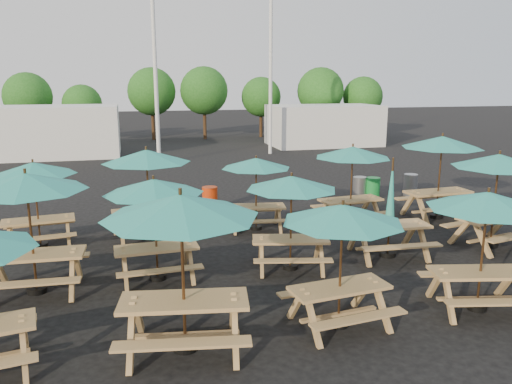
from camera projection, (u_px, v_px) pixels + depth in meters
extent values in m
plane|color=black|center=(270.00, 246.00, 12.93)|extent=(120.00, 120.00, 0.00)
cube|color=#A6774A|center=(33.00, 255.00, 9.91)|extent=(1.97, 0.83, 0.06)
cube|color=#A6774A|center=(27.00, 284.00, 9.30)|extent=(1.95, 0.35, 0.04)
cube|color=#A6774A|center=(42.00, 258.00, 10.66)|extent=(1.95, 0.35, 0.04)
cylinder|color=black|center=(37.00, 290.00, 10.07)|extent=(0.39, 0.39, 0.11)
cylinder|color=brown|center=(31.00, 234.00, 9.81)|extent=(0.05, 0.05, 2.48)
cone|color=teal|center=(26.00, 182.00, 9.58)|extent=(2.42, 2.42, 0.34)
cube|color=#A6774A|center=(38.00, 220.00, 12.68)|extent=(1.82, 0.91, 0.06)
cube|color=#A6774A|center=(39.00, 238.00, 12.16)|extent=(1.76, 0.48, 0.04)
cube|color=#A6774A|center=(40.00, 224.00, 13.31)|extent=(1.76, 0.48, 0.04)
cylinder|color=black|center=(41.00, 245.00, 12.82)|extent=(0.35, 0.35, 0.10)
cylinder|color=brown|center=(37.00, 205.00, 12.59)|extent=(0.04, 0.04, 2.23)
cone|color=teal|center=(33.00, 168.00, 12.38)|extent=(2.35, 2.35, 0.31)
cube|color=#A6774A|center=(184.00, 301.00, 7.78)|extent=(2.10, 1.08, 0.07)
cube|color=#A6774A|center=(182.00, 344.00, 7.14)|extent=(2.02, 0.58, 0.04)
cube|color=#A6774A|center=(187.00, 300.00, 8.56)|extent=(2.02, 0.58, 0.04)
cylinder|color=black|center=(185.00, 346.00, 7.95)|extent=(0.40, 0.40, 0.11)
cylinder|color=brown|center=(183.00, 274.00, 7.68)|extent=(0.05, 0.05, 2.56)
cone|color=teal|center=(181.00, 206.00, 7.44)|extent=(2.74, 2.74, 0.36)
cube|color=#A6774A|center=(156.00, 248.00, 10.59)|extent=(1.78, 0.77, 0.06)
cube|color=#A6774A|center=(161.00, 271.00, 10.06)|extent=(1.75, 0.34, 0.04)
cube|color=#A6774A|center=(154.00, 251.00, 11.25)|extent=(1.75, 0.34, 0.04)
cylinder|color=black|center=(158.00, 277.00, 10.74)|extent=(0.35, 0.35, 0.10)
cylinder|color=brown|center=(156.00, 230.00, 10.50)|extent=(0.04, 0.04, 2.22)
cone|color=teal|center=(154.00, 186.00, 10.30)|extent=(2.20, 2.20, 0.31)
cube|color=#A6774A|center=(149.00, 211.00, 13.28)|extent=(1.97, 0.89, 0.06)
cube|color=#A6774A|center=(153.00, 229.00, 12.70)|extent=(1.94, 0.41, 0.04)
cube|color=#A6774A|center=(147.00, 215.00, 14.00)|extent=(1.94, 0.41, 0.04)
cylinder|color=black|center=(150.00, 237.00, 13.44)|extent=(0.38, 0.38, 0.11)
cylinder|color=brown|center=(148.00, 195.00, 13.19)|extent=(0.05, 0.05, 2.45)
cone|color=teal|center=(146.00, 156.00, 12.96)|extent=(2.47, 2.47, 0.34)
cube|color=#A6774A|center=(340.00, 288.00, 8.57)|extent=(1.79, 0.88, 0.06)
cube|color=#A6774A|center=(359.00, 318.00, 8.05)|extent=(1.74, 0.45, 0.04)
cube|color=#A6774A|center=(321.00, 289.00, 9.20)|extent=(1.74, 0.45, 0.04)
cylinder|color=black|center=(338.00, 323.00, 8.71)|extent=(0.34, 0.34, 0.10)
cylinder|color=brown|center=(341.00, 266.00, 8.48)|extent=(0.04, 0.04, 2.20)
cone|color=teal|center=(343.00, 213.00, 8.28)|extent=(2.31, 2.31, 0.31)
cube|color=#A6774A|center=(291.00, 239.00, 11.20)|extent=(1.80, 1.02, 0.06)
cube|color=#A6774A|center=(293.00, 261.00, 10.65)|extent=(1.71, 0.60, 0.04)
cube|color=#A6774A|center=(288.00, 242.00, 11.87)|extent=(1.71, 0.60, 0.04)
cylinder|color=black|center=(290.00, 267.00, 11.34)|extent=(0.34, 0.34, 0.09)
cylinder|color=brown|center=(291.00, 223.00, 11.11)|extent=(0.04, 0.04, 2.17)
cone|color=teal|center=(292.00, 183.00, 10.91)|extent=(2.43, 2.43, 0.30)
cube|color=#A6774A|center=(256.00, 207.00, 14.21)|extent=(1.71, 0.86, 0.05)
cube|color=#A6774A|center=(258.00, 221.00, 13.68)|extent=(1.65, 0.46, 0.04)
cube|color=#A6774A|center=(254.00, 210.00, 14.85)|extent=(1.65, 0.46, 0.04)
cylinder|color=black|center=(256.00, 228.00, 14.34)|extent=(0.33, 0.33, 0.09)
cylinder|color=brown|center=(256.00, 194.00, 14.13)|extent=(0.04, 0.04, 2.09)
cone|color=teal|center=(256.00, 163.00, 13.93)|extent=(2.22, 2.22, 0.29)
cube|color=#A6774A|center=(480.00, 272.00, 9.18)|extent=(1.89, 1.05, 0.06)
cube|color=#A6774A|center=(497.00, 302.00, 8.61)|extent=(1.79, 0.62, 0.04)
cube|color=#A6774A|center=(463.00, 274.00, 9.88)|extent=(1.79, 0.62, 0.04)
cylinder|color=black|center=(477.00, 307.00, 9.33)|extent=(0.36, 0.36, 0.10)
cylinder|color=brown|center=(483.00, 252.00, 9.09)|extent=(0.04, 0.04, 2.28)
cone|color=teal|center=(488.00, 200.00, 8.88)|extent=(2.54, 2.54, 0.32)
cube|color=#A6774A|center=(389.00, 225.00, 11.99)|extent=(1.94, 0.85, 0.06)
cube|color=#A6774A|center=(402.00, 247.00, 11.39)|extent=(1.92, 0.37, 0.04)
cube|color=#A6774A|center=(376.00, 229.00, 12.73)|extent=(1.92, 0.37, 0.04)
cylinder|color=black|center=(387.00, 254.00, 12.15)|extent=(0.38, 0.38, 0.11)
cylinder|color=brown|center=(390.00, 208.00, 11.90)|extent=(0.05, 0.05, 2.43)
cone|color=teal|center=(391.00, 191.00, 11.80)|extent=(0.23, 0.23, 1.59)
cube|color=#A6774A|center=(351.00, 200.00, 14.67)|extent=(1.90, 0.91, 0.06)
cube|color=#A6774A|center=(363.00, 215.00, 14.12)|extent=(1.86, 0.45, 0.04)
cube|color=#A6774A|center=(339.00, 204.00, 15.36)|extent=(1.86, 0.45, 0.04)
cylinder|color=black|center=(350.00, 223.00, 14.83)|extent=(0.37, 0.37, 0.10)
cylinder|color=brown|center=(351.00, 186.00, 14.58)|extent=(0.04, 0.04, 2.35)
cone|color=teal|center=(353.00, 152.00, 14.36)|extent=(2.43, 2.43, 0.33)
cube|color=#A6774A|center=(493.00, 217.00, 12.69)|extent=(2.01, 1.11, 0.06)
cube|color=#A6774A|center=(470.00, 222.00, 13.37)|extent=(1.91, 0.65, 0.04)
cylinder|color=black|center=(490.00, 244.00, 12.85)|extent=(0.38, 0.38, 0.11)
cylinder|color=brown|center=(495.00, 201.00, 12.60)|extent=(0.05, 0.05, 2.43)
cone|color=teal|center=(499.00, 161.00, 12.38)|extent=(2.69, 2.69, 0.34)
cube|color=#A6774A|center=(438.00, 192.00, 15.35)|extent=(2.05, 0.88, 0.07)
cube|color=#A6774A|center=(453.00, 208.00, 14.74)|extent=(2.03, 0.37, 0.04)
cube|color=#A6774A|center=(423.00, 197.00, 16.12)|extent=(2.03, 0.37, 0.04)
cylinder|color=black|center=(436.00, 216.00, 15.52)|extent=(0.40, 0.40, 0.11)
cylinder|color=brown|center=(439.00, 177.00, 15.25)|extent=(0.05, 0.05, 2.57)
cone|color=teal|center=(442.00, 142.00, 15.02)|extent=(2.53, 2.53, 0.36)
cylinder|color=red|center=(210.00, 199.00, 16.28)|extent=(0.50, 0.50, 0.80)
cylinder|color=gray|center=(360.00, 188.00, 17.96)|extent=(0.50, 0.50, 0.80)
cylinder|color=#188534|center=(373.00, 189.00, 17.85)|extent=(0.50, 0.50, 0.80)
cylinder|color=gray|center=(410.00, 185.00, 18.49)|extent=(0.50, 0.50, 0.80)
cylinder|color=silver|center=(154.00, 42.00, 24.38)|extent=(0.20, 0.20, 12.00)
cylinder|color=silver|center=(271.00, 47.00, 27.82)|extent=(0.20, 0.20, 12.00)
cube|color=silver|center=(45.00, 132.00, 27.75)|extent=(8.00, 4.00, 2.80)
cube|color=silver|center=(324.00, 125.00, 32.77)|extent=(7.00, 4.00, 2.60)
cylinder|color=#382314|center=(31.00, 128.00, 32.99)|extent=(0.24, 0.24, 2.14)
sphere|color=#1E5919|center=(28.00, 96.00, 32.53)|extent=(3.11, 3.11, 3.11)
cylinder|color=#382314|center=(84.00, 130.00, 33.59)|extent=(0.24, 0.24, 1.78)
sphere|color=#1E5919|center=(82.00, 104.00, 33.21)|extent=(2.59, 2.59, 2.59)
cylinder|color=#382314|center=(153.00, 124.00, 35.64)|extent=(0.24, 0.24, 2.31)
sphere|color=#1E5919|center=(152.00, 91.00, 35.15)|extent=(3.36, 3.36, 3.36)
cylinder|color=#382314|center=(205.00, 123.00, 36.08)|extent=(0.24, 0.24, 2.35)
sphere|color=#1E5919|center=(204.00, 91.00, 35.57)|extent=(3.41, 3.41, 3.41)
cylinder|color=#382314|center=(261.00, 123.00, 37.54)|extent=(0.24, 0.24, 2.02)
sphere|color=#1E5919|center=(261.00, 97.00, 37.11)|extent=(2.94, 2.94, 2.94)
cylinder|color=#382314|center=(320.00, 122.00, 36.77)|extent=(0.24, 0.24, 2.32)
sphere|color=#1E5919|center=(321.00, 91.00, 36.28)|extent=(3.38, 3.38, 3.38)
cylinder|color=#382314|center=(362.00, 123.00, 37.64)|extent=(0.24, 0.24, 2.03)
sphere|color=#1E5919|center=(363.00, 97.00, 37.21)|extent=(2.95, 2.95, 2.95)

